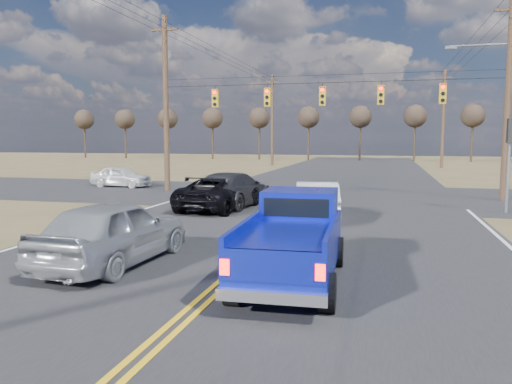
% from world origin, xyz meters
% --- Properties ---
extents(ground, '(160.00, 160.00, 0.00)m').
position_xyz_m(ground, '(0.00, 0.00, 0.00)').
color(ground, brown).
rests_on(ground, ground).
extents(road_main, '(14.00, 120.00, 0.02)m').
position_xyz_m(road_main, '(0.00, 10.00, 0.00)').
color(road_main, '#28282B').
rests_on(road_main, ground).
extents(road_cross, '(120.00, 12.00, 0.02)m').
position_xyz_m(road_cross, '(0.00, 18.00, 0.00)').
color(road_cross, '#28282B').
rests_on(road_cross, ground).
extents(signal_gantry, '(19.60, 4.83, 10.00)m').
position_xyz_m(signal_gantry, '(0.50, 17.79, 5.06)').
color(signal_gantry, '#473323').
rests_on(signal_gantry, ground).
extents(utility_poles, '(19.60, 58.32, 10.00)m').
position_xyz_m(utility_poles, '(0.00, 17.00, 5.23)').
color(utility_poles, '#473323').
rests_on(utility_poles, ground).
extents(treeline, '(87.00, 117.80, 7.40)m').
position_xyz_m(treeline, '(0.00, 26.96, 5.70)').
color(treeline, '#33261C').
rests_on(treeline, ground).
extents(pickup_truck, '(2.19, 5.12, 1.89)m').
position_xyz_m(pickup_truck, '(1.41, 1.65, 0.92)').
color(pickup_truck, black).
rests_on(pickup_truck, ground).
extents(silver_suv, '(2.20, 4.93, 1.65)m').
position_xyz_m(silver_suv, '(-3.11, 1.96, 0.82)').
color(silver_suv, '#9EA1A5').
rests_on(silver_suv, ground).
extents(black_suv, '(2.86, 5.32, 1.42)m').
position_xyz_m(black_suv, '(-3.62, 11.62, 0.71)').
color(black_suv, black).
rests_on(black_suv, ground).
extents(white_car_queue, '(2.23, 4.62, 1.46)m').
position_xyz_m(white_car_queue, '(0.80, 10.09, 0.73)').
color(white_car_queue, silver).
rests_on(white_car_queue, ground).
extents(dgrey_car_queue, '(2.86, 5.66, 1.58)m').
position_xyz_m(dgrey_car_queue, '(-3.38, 12.68, 0.79)').
color(dgrey_car_queue, '#302F34').
rests_on(dgrey_car_queue, ground).
extents(cross_car_west, '(1.96, 4.06, 1.34)m').
position_xyz_m(cross_car_west, '(-12.85, 19.49, 0.67)').
color(cross_car_west, white).
rests_on(cross_car_west, ground).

